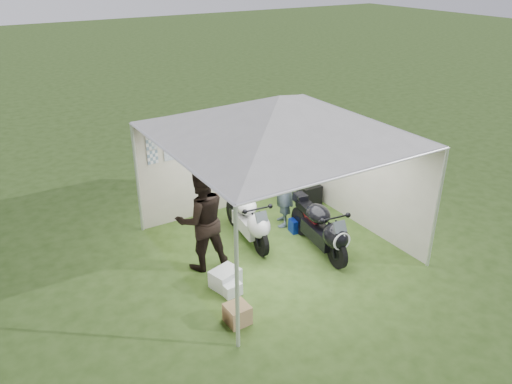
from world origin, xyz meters
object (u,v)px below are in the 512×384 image
equipment_box (309,195)px  crate_2 (231,289)px  crate_0 (225,278)px  crate_1 (237,314)px  person_dark_jacket (202,219)px  motorcycle_black (322,228)px  canopy_tent (278,119)px  motorcycle_white (249,218)px  person_blue_jacket (284,187)px  paddock_stand (299,225)px

equipment_box → crate_2: equipment_box is taller
crate_0 → crate_1: crate_0 is taller
person_dark_jacket → motorcycle_black: bearing=169.1°
person_dark_jacket → crate_1: 1.88m
person_dark_jacket → crate_2: bearing=99.2°
person_dark_jacket → canopy_tent: bearing=-175.9°
person_dark_jacket → crate_2: size_ratio=6.35×
motorcycle_white → person_dark_jacket: (-1.16, -0.32, 0.45)m
person_blue_jacket → equipment_box: bearing=139.8°
person_blue_jacket → equipment_box: 1.28m
person_blue_jacket → motorcycle_black: bearing=26.1°
canopy_tent → person_dark_jacket: bearing=175.8°
person_dark_jacket → paddock_stand: bearing=-168.4°
crate_0 → equipment_box: bearing=29.4°
motorcycle_white → crate_0: 1.59m
person_blue_jacket → equipment_box: size_ratio=3.58×
motorcycle_white → equipment_box: motorcycle_white is taller
crate_1 → crate_2: (0.26, 0.67, -0.04)m
paddock_stand → crate_2: size_ratio=1.23×
motorcycle_black → crate_1: (-2.37, -0.94, -0.37)m
paddock_stand → person_blue_jacket: size_ratio=0.22×
canopy_tent → person_dark_jacket: canopy_tent is taller
person_dark_jacket → equipment_box: person_dark_jacket is taller
crate_1 → crate_2: 0.72m
canopy_tent → equipment_box: canopy_tent is taller
equipment_box → crate_1: (-3.40, -2.68, -0.08)m
canopy_tent → crate_1: canopy_tent is taller
paddock_stand → crate_1: 3.07m
motorcycle_black → paddock_stand: size_ratio=5.17×
crate_0 → motorcycle_black: bearing=0.4°
canopy_tent → motorcycle_white: 2.14m
motorcycle_white → crate_2: bearing=-124.0°
motorcycle_white → crate_1: size_ratio=5.33×
crate_2 → motorcycle_white: bearing=49.6°
motorcycle_black → crate_0: 2.11m
motorcycle_white → equipment_box: bearing=25.2°
canopy_tent → crate_2: (-1.49, -0.90, -2.46)m
paddock_stand → person_blue_jacket: person_blue_jacket is taller
motorcycle_white → crate_0: (-1.11, -1.08, -0.35)m
motorcycle_white → crate_1: 2.47m
person_dark_jacket → crate_0: (0.04, -0.75, -0.80)m
canopy_tent → motorcycle_white: bearing=128.7°
canopy_tent → person_dark_jacket: (-1.50, 0.11, -1.61)m
equipment_box → crate_1: size_ratio=1.36×
motorcycle_white → equipment_box: (2.00, 0.68, -0.27)m
canopy_tent → motorcycle_black: (0.62, -0.63, -2.05)m
person_dark_jacket → equipment_box: size_ratio=4.06×
motorcycle_black → equipment_box: size_ratio=4.05×
person_blue_jacket → crate_2: bearing=-27.1°
motorcycle_black → crate_0: bearing=-172.2°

